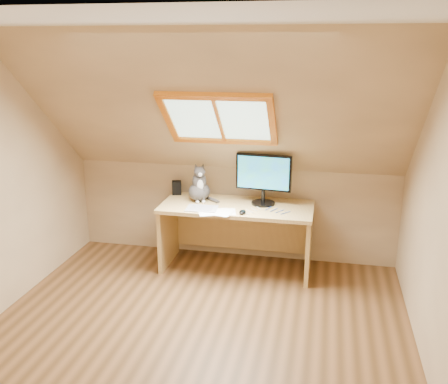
# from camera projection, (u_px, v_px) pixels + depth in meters

# --- Properties ---
(ground) EXTENTS (3.50, 3.50, 0.00)m
(ground) POSITION_uv_depth(u_px,v_px,m) (192.00, 340.00, 3.98)
(ground) COLOR brown
(ground) RESTS_ON ground
(room_shell) EXTENTS (3.52, 3.52, 2.41)m
(room_shell) POSITION_uv_depth(u_px,v_px,m) (184.00, 169.00, 3.48)
(room_shell) COLOR tan
(room_shell) RESTS_ON ground
(desk) EXTENTS (1.54, 0.67, 0.70)m
(desk) POSITION_uv_depth(u_px,v_px,m) (238.00, 223.00, 5.18)
(desk) COLOR tan
(desk) RESTS_ON ground
(monitor) EXTENTS (0.56, 0.24, 0.52)m
(monitor) POSITION_uv_depth(u_px,v_px,m) (264.00, 176.00, 5.00)
(monitor) COLOR black
(monitor) RESTS_ON desk
(cat) EXTENTS (0.30, 0.33, 0.41)m
(cat) POSITION_uv_depth(u_px,v_px,m) (199.00, 187.00, 5.16)
(cat) COLOR #4A4441
(cat) RESTS_ON desk
(desk_speaker) EXTENTS (0.12, 0.12, 0.14)m
(desk_speaker) POSITION_uv_depth(u_px,v_px,m) (177.00, 188.00, 5.41)
(desk_speaker) COLOR black
(desk_speaker) RESTS_ON desk
(graphics_tablet) EXTENTS (0.31, 0.23, 0.01)m
(graphics_tablet) POSITION_uv_depth(u_px,v_px,m) (202.00, 209.00, 4.93)
(graphics_tablet) COLOR #B2B2B7
(graphics_tablet) RESTS_ON desk
(mouse) EXTENTS (0.07, 0.11, 0.03)m
(mouse) POSITION_uv_depth(u_px,v_px,m) (242.00, 212.00, 4.80)
(mouse) COLOR black
(mouse) RESTS_ON desk
(papers) EXTENTS (0.35, 0.30, 0.01)m
(papers) POSITION_uv_depth(u_px,v_px,m) (218.00, 212.00, 4.84)
(papers) COLOR white
(papers) RESTS_ON desk
(cables) EXTENTS (0.51, 0.26, 0.01)m
(cables) POSITION_uv_depth(u_px,v_px,m) (267.00, 211.00, 4.88)
(cables) COLOR silver
(cables) RESTS_ON desk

